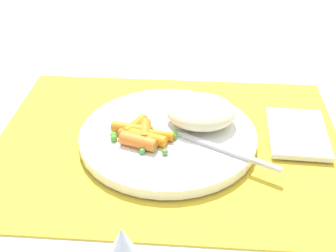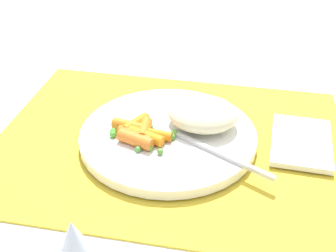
% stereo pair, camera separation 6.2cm
% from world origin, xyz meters
% --- Properties ---
extents(ground_plane, '(2.40, 2.40, 0.00)m').
position_xyz_m(ground_plane, '(0.00, 0.00, 0.00)').
color(ground_plane, white).
extents(placemat, '(0.49, 0.37, 0.01)m').
position_xyz_m(placemat, '(0.00, 0.00, 0.00)').
color(placemat, gold).
rests_on(placemat, ground_plane).
extents(plate, '(0.25, 0.25, 0.01)m').
position_xyz_m(plate, '(0.00, 0.00, 0.01)').
color(plate, white).
rests_on(plate, placemat).
extents(rice_mound, '(0.10, 0.09, 0.04)m').
position_xyz_m(rice_mound, '(-0.04, -0.03, 0.04)').
color(rice_mound, beige).
rests_on(rice_mound, plate).
extents(carrot_portion, '(0.09, 0.08, 0.02)m').
position_xyz_m(carrot_portion, '(0.04, 0.02, 0.03)').
color(carrot_portion, orange).
rests_on(carrot_portion, plate).
extents(pea_scatter, '(0.09, 0.06, 0.01)m').
position_xyz_m(pea_scatter, '(0.03, 0.02, 0.02)').
color(pea_scatter, '#599838').
rests_on(pea_scatter, plate).
extents(fork, '(0.18, 0.10, 0.01)m').
position_xyz_m(fork, '(-0.04, 0.02, 0.02)').
color(fork, silver).
rests_on(fork, plate).
extents(napkin, '(0.09, 0.12, 0.01)m').
position_xyz_m(napkin, '(-0.18, -0.03, 0.01)').
color(napkin, white).
rests_on(napkin, placemat).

